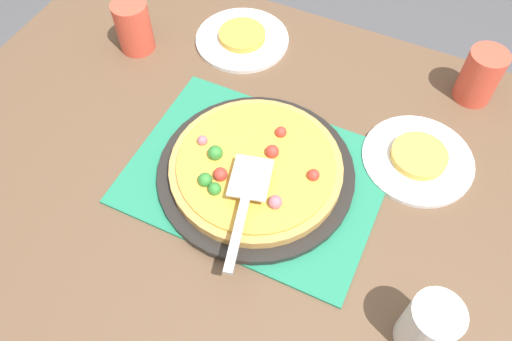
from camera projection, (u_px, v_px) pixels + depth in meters
The scene contains 13 objects.
ground_plane at pixel (256, 307), 1.61m from camera, with size 8.00×8.00×0.00m, color #4C4C51.
dining_table at pixel (256, 205), 1.08m from camera, with size 1.40×1.00×0.75m.
placemat at pixel (256, 175), 0.99m from camera, with size 0.48×0.36×0.01m, color #237F5B.
pizza_pan at pixel (256, 173), 0.98m from camera, with size 0.38×0.38×0.01m, color black.
pizza at pixel (255, 167), 0.96m from camera, with size 0.33×0.33×0.05m.
plate_near_left at pixel (242, 39), 1.20m from camera, with size 0.22×0.22×0.01m, color white.
plate_far_right at pixel (417, 160), 1.00m from camera, with size 0.22×0.22×0.01m, color white.
served_slice_left at pixel (242, 35), 1.19m from camera, with size 0.11×0.11×0.02m, color gold.
served_slice_right at pixel (419, 156), 0.99m from camera, with size 0.11×0.11×0.02m, color #EAB747.
cup_near at pixel (428, 326), 0.76m from camera, with size 0.08×0.08×0.12m, color white.
cup_far at pixel (134, 26), 1.14m from camera, with size 0.08×0.08×0.12m, color #E04C38.
cup_corner at pixel (480, 76), 1.06m from camera, with size 0.08×0.08×0.12m, color #E04C38.
pizza_server at pixel (245, 200), 0.88m from camera, with size 0.10×0.23×0.01m.
Camera 1 is at (0.23, -0.49, 1.57)m, focal length 35.57 mm.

